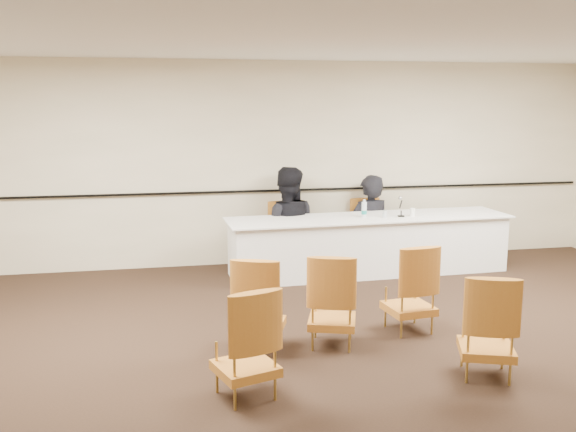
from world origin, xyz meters
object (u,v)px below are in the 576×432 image
(aud_chair_front_left, at_px, (259,303))
(panelist_main_chair, at_px, (369,231))
(coffee_cup, at_px, (413,212))
(aud_chair_back_right, at_px, (487,325))
(panel_table, at_px, (369,245))
(aud_chair_back_left, at_px, (245,342))
(water_bottle, at_px, (364,208))
(drinking_glass, at_px, (385,214))
(panelist_main, at_px, (369,237))
(panelist_second, at_px, (287,232))
(aud_chair_front_right, at_px, (409,288))
(panelist_second_chair, at_px, (287,235))
(aud_chair_front_mid, at_px, (332,299))
(microphone, at_px, (401,207))

(aud_chair_front_left, bearing_deg, panelist_main_chair, 75.75)
(coffee_cup, xyz_separation_m, aud_chair_back_right, (-0.70, -3.45, -0.39))
(panel_table, distance_m, aud_chair_back_left, 4.18)
(water_bottle, distance_m, aud_chair_front_left, 3.18)
(water_bottle, bearing_deg, panelist_main_chair, 65.04)
(panelist_main_chair, xyz_separation_m, drinking_glass, (-0.01, -0.69, 0.38))
(panelist_main, bearing_deg, panelist_second, -9.86)
(aud_chair_front_left, xyz_separation_m, aud_chair_front_right, (1.63, 0.20, 0.00))
(panelist_second_chair, distance_m, water_bottle, 1.23)
(water_bottle, xyz_separation_m, drinking_glass, (0.28, -0.07, -0.08))
(panelist_second, height_order, panelist_second_chair, panelist_second)
(panelist_main, height_order, coffee_cup, panelist_main)
(water_bottle, relative_size, aud_chair_front_left, 0.26)
(panelist_second, bearing_deg, aud_chair_front_mid, 99.72)
(aud_chair_front_mid, height_order, aud_chair_front_right, same)
(panelist_main, height_order, aud_chair_back_right, panelist_main)
(panelist_second_chair, height_order, aud_chair_front_mid, same)
(panelist_main, relative_size, coffee_cup, 16.19)
(drinking_glass, bearing_deg, panelist_main_chair, 89.19)
(water_bottle, bearing_deg, coffee_cup, -5.83)
(panelist_second_chair, bearing_deg, panelist_main_chair, 0.00)
(microphone, xyz_separation_m, aud_chair_front_mid, (-1.67, -2.47, -0.47))
(microphone, bearing_deg, drinking_glass, -167.40)
(microphone, height_order, aud_chair_front_left, microphone)
(aud_chair_front_left, bearing_deg, aud_chair_front_mid, 18.14)
(microphone, height_order, aud_chair_front_right, microphone)
(panelist_main_chair, height_order, aud_chair_front_right, same)
(aud_chair_back_left, bearing_deg, aud_chair_front_right, 14.21)
(panelist_second_chair, bearing_deg, microphone, -25.40)
(aud_chair_front_right, bearing_deg, panelist_main_chair, 72.78)
(panelist_second, xyz_separation_m, microphone, (1.51, -0.65, 0.43))
(panelist_second_chair, distance_m, drinking_glass, 1.47)
(aud_chair_front_left, bearing_deg, panelist_main, 75.75)
(coffee_cup, xyz_separation_m, aud_chair_front_right, (-0.94, -2.24, -0.39))
(aud_chair_front_left, relative_size, aud_chair_front_right, 1.00)
(microphone, relative_size, aud_chair_front_left, 0.29)
(drinking_glass, xyz_separation_m, aud_chair_front_left, (-2.16, -2.44, -0.38))
(water_bottle, relative_size, aud_chair_front_mid, 0.26)
(panelist_main, relative_size, water_bottle, 7.58)
(panelist_second, relative_size, panelist_second_chair, 2.02)
(drinking_glass, height_order, aud_chair_back_right, aud_chair_back_right)
(microphone, bearing_deg, aud_chair_front_right, -94.81)
(panelist_second, relative_size, aud_chair_front_mid, 2.02)
(panel_table, xyz_separation_m, aud_chair_front_mid, (-1.24, -2.57, 0.07))
(water_bottle, distance_m, aud_chair_back_left, 4.14)
(panelist_second_chair, xyz_separation_m, aud_chair_back_right, (0.98, -4.09, 0.00))
(panelist_second, relative_size, water_bottle, 7.66)
(panel_table, bearing_deg, aud_chair_front_mid, -117.97)
(panelist_second, bearing_deg, aud_chair_front_right, 117.17)
(aud_chair_front_mid, distance_m, aud_chair_front_right, 0.94)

